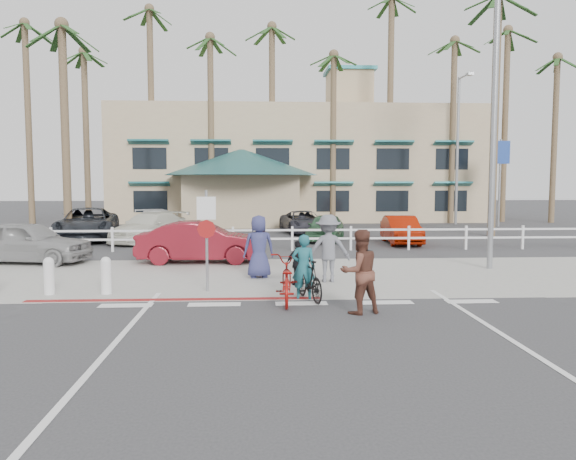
{
  "coord_description": "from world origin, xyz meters",
  "views": [
    {
      "loc": [
        -1.0,
        -12.11,
        2.84
      ],
      "look_at": [
        -0.17,
        3.13,
        1.5
      ],
      "focal_mm": 35.0,
      "sensor_mm": 36.0,
      "label": 1
    }
  ],
  "objects": [
    {
      "name": "building",
      "position": [
        2.0,
        31.0,
        5.65
      ],
      "size": [
        28.0,
        16.0,
        11.3
      ],
      "primitive_type": null,
      "color": "tan",
      "rests_on": "ground"
    },
    {
      "name": "streetlight_0",
      "position": [
        6.5,
        5.5,
        4.5
      ],
      "size": [
        0.6,
        2.0,
        9.0
      ],
      "primitive_type": null,
      "color": "gray",
      "rests_on": "ground"
    },
    {
      "name": "pedestrian_a",
      "position": [
        0.97,
        3.41,
        0.95
      ],
      "size": [
        1.24,
        0.72,
        1.9
      ],
      "primitive_type": "imported",
      "rotation": [
        0.0,
        0.0,
        3.13
      ],
      "color": "slate",
      "rests_on": "ground"
    },
    {
      "name": "rider_black",
      "position": [
        1.17,
        -0.39,
        0.91
      ],
      "size": [
        1.05,
        0.92,
        1.81
      ],
      "primitive_type": "imported",
      "rotation": [
        0.0,
        0.0,
        3.45
      ],
      "color": "brown",
      "rests_on": "ground"
    },
    {
      "name": "car_red_compact",
      "position": [
        -8.94,
        7.57,
        0.74
      ],
      "size": [
        4.58,
        2.53,
        1.47
      ],
      "primitive_type": "imported",
      "rotation": [
        0.0,
        0.0,
        1.38
      ],
      "color": "gray",
      "rests_on": "ground"
    },
    {
      "name": "cross_street",
      "position": [
        0.0,
        8.5,
        0.0
      ],
      "size": [
        40.0,
        5.0,
        0.01
      ],
      "primitive_type": "cube",
      "color": "#333335",
      "rests_on": "ground"
    },
    {
      "name": "lot_car_4",
      "position": [
        -6.16,
        17.6,
        0.66
      ],
      "size": [
        3.58,
        4.9,
        1.32
      ],
      "primitive_type": "imported",
      "rotation": [
        0.0,
        0.0,
        0.43
      ],
      "color": "silver",
      "rests_on": "ground"
    },
    {
      "name": "ground",
      "position": [
        0.0,
        0.0,
        0.0
      ],
      "size": [
        140.0,
        140.0,
        0.0
      ],
      "primitive_type": "plane",
      "color": "#333335"
    },
    {
      "name": "bollard_0",
      "position": [
        -4.8,
        2.0,
        0.47
      ],
      "size": [
        0.26,
        0.26,
        0.95
      ],
      "primitive_type": null,
      "color": "silver",
      "rests_on": "ground"
    },
    {
      "name": "palm_5",
      "position": [
        4.0,
        25.0,
        6.5
      ],
      "size": [
        4.0,
        4.0,
        13.0
      ],
      "primitive_type": null,
      "color": "#1C3F18",
      "rests_on": "ground"
    },
    {
      "name": "lot_car_5",
      "position": [
        1.48,
        18.19,
        0.61
      ],
      "size": [
        2.59,
        4.6,
        1.21
      ],
      "primitive_type": "imported",
      "rotation": [
        0.0,
        0.0,
        0.14
      ],
      "color": "#2E2F37",
      "rests_on": "ground"
    },
    {
      "name": "streetlight_1",
      "position": [
        12.0,
        24.0,
        4.75
      ],
      "size": [
        0.6,
        2.0,
        9.5
      ],
      "primitive_type": null,
      "color": "gray",
      "rests_on": "ground"
    },
    {
      "name": "palm_9",
      "position": [
        19.0,
        25.0,
        6.5
      ],
      "size": [
        4.0,
        4.0,
        13.0
      ],
      "primitive_type": null,
      "color": "#1C3F18",
      "rests_on": "ground"
    },
    {
      "name": "palm_1",
      "position": [
        -12.0,
        25.0,
        6.5
      ],
      "size": [
        4.0,
        4.0,
        13.0
      ],
      "primitive_type": null,
      "color": "#1C3F18",
      "rests_on": "ground"
    },
    {
      "name": "palm_4",
      "position": [
        0.0,
        26.0,
        7.5
      ],
      "size": [
        4.0,
        4.0,
        15.0
      ],
      "primitive_type": null,
      "color": "#1C3F18",
      "rests_on": "ground"
    },
    {
      "name": "sidewalk_plaza",
      "position": [
        0.0,
        4.5,
        0.01
      ],
      "size": [
        22.0,
        7.0,
        0.01
      ],
      "primitive_type": "cube",
      "color": "gray",
      "rests_on": "ground"
    },
    {
      "name": "bike_path",
      "position": [
        0.0,
        -2.0,
        0.0
      ],
      "size": [
        12.0,
        16.0,
        0.01
      ],
      "primitive_type": "cube",
      "color": "#333335",
      "rests_on": "ground"
    },
    {
      "name": "palm_3",
      "position": [
        -4.0,
        25.0,
        7.0
      ],
      "size": [
        4.0,
        4.0,
        14.0
      ],
      "primitive_type": null,
      "color": "#1C3F18",
      "rests_on": "ground"
    },
    {
      "name": "rider_red",
      "position": [
        0.09,
        1.15,
        0.78
      ],
      "size": [
        0.61,
        0.43,
        1.57
      ],
      "primitive_type": "imported",
      "rotation": [
        0.0,
        0.0,
        3.04
      ],
      "color": "#1A565F",
      "rests_on": "ground"
    },
    {
      "name": "lot_car_1",
      "position": [
        -6.03,
        14.2,
        0.68
      ],
      "size": [
        3.59,
        5.09,
        1.37
      ],
      "primitive_type": "imported",
      "rotation": [
        0.0,
        0.0,
        -0.4
      ],
      "color": "silver",
      "rests_on": "ground"
    },
    {
      "name": "lot_car_3",
      "position": [
        5.49,
        12.83,
        0.63
      ],
      "size": [
        1.53,
        3.88,
        1.26
      ],
      "primitive_type": "imported",
      "rotation": [
        0.0,
        0.0,
        -0.05
      ],
      "color": "#931603",
      "rests_on": "ground"
    },
    {
      "name": "palm_11",
      "position": [
        11.0,
        16.0,
        7.0
      ],
      "size": [
        4.0,
        4.0,
        14.0
      ],
      "primitive_type": null,
      "color": "#1C3F18",
      "rests_on": "ground"
    },
    {
      "name": "bollard_1",
      "position": [
        -6.2,
        2.0,
        0.47
      ],
      "size": [
        0.26,
        0.26,
        0.95
      ],
      "primitive_type": null,
      "color": "silver",
      "rests_on": "ground"
    },
    {
      "name": "bike_red",
      "position": [
        -0.35,
        0.75,
        0.55
      ],
      "size": [
        0.82,
        2.11,
        1.09
      ],
      "primitive_type": "imported",
      "rotation": [
        0.0,
        0.0,
        3.1
      ],
      "color": "maroon",
      "rests_on": "ground"
    },
    {
      "name": "lot_car_0",
      "position": [
        -9.16,
        15.17,
        0.78
      ],
      "size": [
        3.45,
        5.94,
        1.55
      ],
      "primitive_type": "imported",
      "rotation": [
        0.0,
        0.0,
        0.16
      ],
      "color": "black",
      "rests_on": "ground"
    },
    {
      "name": "rail_fence",
      "position": [
        0.5,
        10.5,
        0.5
      ],
      "size": [
        29.4,
        0.16,
        1.0
      ],
      "primitive_type": null,
      "color": "silver",
      "rests_on": "ground"
    },
    {
      "name": "car_white_sedan",
      "position": [
        -2.98,
        7.37,
        0.72
      ],
      "size": [
        4.37,
        1.58,
        1.43
      ],
      "primitive_type": "imported",
      "rotation": [
        0.0,
        0.0,
        1.56
      ],
      "color": "maroon",
      "rests_on": "ground"
    },
    {
      "name": "palm_6",
      "position": [
        8.0,
        26.0,
        8.5
      ],
      "size": [
        4.0,
        4.0,
        17.0
      ],
      "primitive_type": null,
      "color": "#1C3F18",
      "rests_on": "ground"
    },
    {
      "name": "palm_7",
      "position": [
        12.0,
        25.0,
        7.0
      ],
      "size": [
        4.0,
        4.0,
        14.0
      ],
      "primitive_type": null,
      "color": "#1C3F18",
      "rests_on": "ground"
    },
    {
      "name": "palm_0",
      "position": [
        -16.0,
        26.0,
        7.5
      ],
      "size": [
        4.0,
        4.0,
        15.0
      ],
      "primitive_type": null,
      "color": "#1C3F18",
      "rests_on": "ground"
    },
    {
      "name": "sign_post",
      "position": [
        -2.3,
        2.2,
        1.45
      ],
      "size": [
        0.5,
        0.1,
        2.9
      ],
      "primitive_type": null,
      "color": "gray",
      "rests_on": "ground"
    },
    {
      "name": "pedestrian_child",
      "position": [
        0.09,
        2.9,
        0.61
      ],
      "size": [
        0.78,
        0.51,
        1.23
      ],
      "primitive_type": "imported",
      "rotation": [
        0.0,
        0.0,
        3.46
      ],
      "color": "black",
      "rests_on": "ground"
    },
    {
      "name": "palm_8",
      "position": [
        16.0,
        26.0,
        7.5
      ],
      "size": [
        4.0,
        4.0,
        15.0
      ],
      "primitive_type": null,
      "color": "#1C3F18",
      "rests_on": "ground"
    },
    {
      "name": "pedestrian_b",
      "position": [
        -0.97,
        4.18,
        0.92
      ],
      "size": [
        0.99,
        0.73,
        1.85
      ],
      "primitive_type": "imported",
      "rotation": [
        0.0,
        0.0,
        3.31
      ],
      "color": "navy",
      "rests_on": "ground"
    },
    {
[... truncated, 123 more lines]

